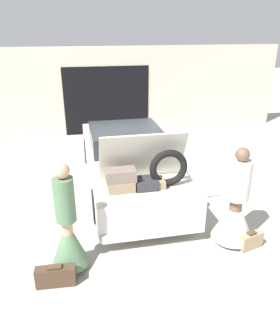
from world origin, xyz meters
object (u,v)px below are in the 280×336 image
(suitcase_beside_right_person, at_px, (251,241))
(person_right, at_px, (235,210))
(car, at_px, (128,160))
(person_left, at_px, (68,233))
(suitcase_beside_left_person, at_px, (56,276))

(suitcase_beside_right_person, bearing_deg, person_right, 128.32)
(car, relative_size, person_left, 2.87)
(car, relative_size, suitcase_beside_right_person, 11.16)
(car, bearing_deg, person_right, -61.87)
(person_right, bearing_deg, person_left, 107.10)
(person_left, distance_m, suitcase_beside_right_person, 2.94)
(suitcase_beside_right_person, bearing_deg, car, 119.18)
(car, height_order, suitcase_beside_right_person, car)
(suitcase_beside_right_person, bearing_deg, person_left, 177.51)
(car, xyz_separation_m, suitcase_beside_left_person, (-1.56, -2.99, -0.43))
(person_left, xyz_separation_m, suitcase_beside_right_person, (2.90, -0.13, -0.48))
(car, height_order, suitcase_beside_left_person, car)
(person_right, relative_size, suitcase_beside_left_person, 3.01)
(person_right, distance_m, suitcase_beside_left_person, 2.98)
(person_right, xyz_separation_m, suitcase_beside_left_person, (-2.91, -0.47, -0.44))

